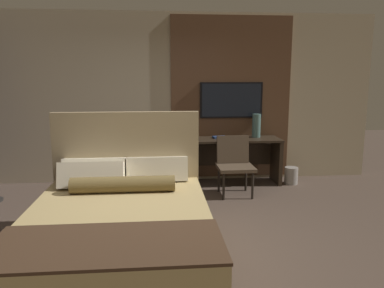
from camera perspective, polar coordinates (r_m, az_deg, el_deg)
The scene contains 9 objects.
ground_plane at distance 4.11m, azimuth -3.85°, elevation -15.19°, with size 16.00×16.00×0.00m, color #4C3D33.
wall_back_tv_panel at distance 6.32m, azimuth -3.31°, elevation 6.95°, with size 7.20×0.09×2.80m.
bed at distance 3.71m, azimuth -11.01°, elevation -12.51°, with size 1.71×2.25×1.36m.
desk at distance 6.25m, azimuth 6.27°, elevation -1.41°, with size 1.53×0.56×0.76m.
tv at distance 6.37m, azimuth 6.01°, elevation 6.67°, with size 1.06×0.04×0.60m.
desk_chair at distance 5.69m, azimuth 6.45°, elevation -2.50°, with size 0.54×0.53×0.87m.
vase_tall at distance 6.34m, azimuth 9.78°, elevation 2.78°, with size 0.14×0.14×0.39m.
book at distance 6.19m, azimuth 4.24°, elevation 1.05°, with size 0.24×0.18×0.03m.
waste_bin at distance 6.45m, azimuth 14.87°, elevation -4.66°, with size 0.22×0.22×0.28m.
Camera 1 is at (-0.07, -3.71, 1.77)m, focal length 35.00 mm.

